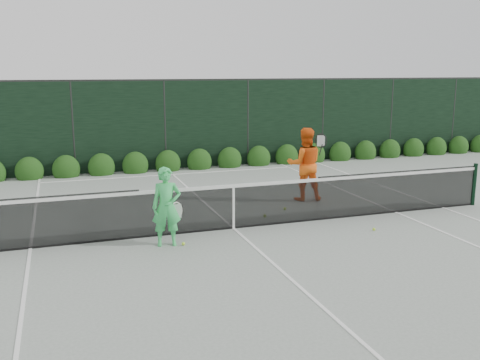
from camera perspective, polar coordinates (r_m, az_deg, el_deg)
name	(u,v)px	position (r m, az deg, el deg)	size (l,w,h in m)	color
ground	(234,229)	(11.61, -0.69, -5.20)	(80.00, 80.00, 0.00)	gray
tennis_net	(232,205)	(11.46, -0.81, -2.67)	(12.90, 0.10, 1.07)	black
player_woman	(167,207)	(10.44, -7.83, -2.85)	(0.65, 0.44, 1.55)	#3CCE64
player_man	(305,164)	(14.03, 6.92, 1.69)	(1.07, 0.92, 1.91)	orange
court_lines	(234,228)	(11.61, -0.69, -5.18)	(11.03, 23.83, 0.01)	white
windscreen_fence	(285,186)	(8.78, 4.81, -0.60)	(32.00, 21.07, 3.06)	black
hedge_row	(168,164)	(18.31, -7.69, 1.73)	(31.66, 0.65, 0.94)	#153B10
tennis_balls	(279,223)	(11.92, 4.14, -4.62)	(4.14, 2.25, 0.07)	#B9EB34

